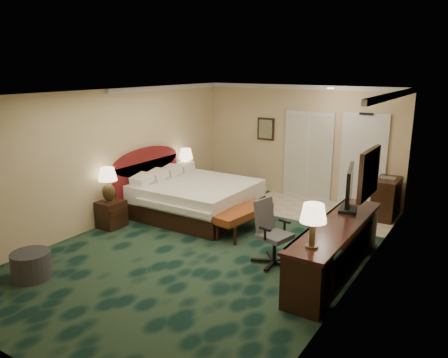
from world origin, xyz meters
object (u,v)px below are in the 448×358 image
Objects in this scene: nightstand_near at (111,214)px; desk at (336,249)px; lamp_near at (108,185)px; bed at (197,199)px; lamp_far at (186,162)px; bed_bench at (243,221)px; tv at (349,189)px; nightstand_far at (185,186)px; desk_chair at (275,233)px; ottoman at (31,265)px; minibar at (386,199)px.

nightstand_near is 0.19× the size of desk.
desk is at bearing 5.30° from lamp_near.
bed is 1.91m from lamp_near.
lamp_far reaches higher than bed.
nightstand_near is 0.38× the size of bed_bench.
tv is at bearing 14.05° from nightstand_near.
nightstand_far is 2.67m from bed_bench.
nightstand_near is at bearing -90.17° from nightstand_far.
desk_chair is (-0.89, -0.87, -0.67)m from tv.
desk is (2.08, -0.74, 0.17)m from bed_bench.
lamp_near is at bearing -135.16° from nightstand_near.
nightstand_far is at bearing 160.52° from desk_chair.
nightstand_near is 2.51m from lamp_far.
nightstand_far is (0.01, 2.41, 0.01)m from nightstand_near.
lamp_far is 4.71m from ottoman.
bed_bench is 2.41× the size of ottoman.
desk is at bearing 5.13° from nightstand_near.
nightstand_near is 0.82× the size of lamp_far.
bed is at bearing 83.89° from ottoman.
bed_bench is at bearing 153.54° from desk_chair.
desk reaches higher than bed.
bed is 1.42m from bed_bench.
nightstand_far is 0.40× the size of bed_bench.
nightstand_near is at bearing -123.35° from bed.
desk is (3.44, -1.12, 0.05)m from bed.
bed is 3.62m from desk.
nightstand_far reaches higher than nightstand_near.
nightstand_near is 0.51× the size of desk_chair.
nightstand_far is at bearing 138.04° from bed.
lamp_near reaches higher than bed.
lamp_near is at bearing -90.51° from nightstand_far.
desk_chair is at bearing -27.29° from bed.
lamp_far is 1.13× the size of ottoman.
nightstand_near is at bearing -146.23° from bed_bench.
nightstand_near is 0.97× the size of nightstand_far.
ottoman is at bearing -152.33° from tv.
minibar is (4.50, 3.49, -0.45)m from lamp_near.
desk is at bearing -11.80° from bed_bench.
lamp_near is at bearing -123.48° from bed.
lamp_near reaches higher than ottoman.
desk is 3.32× the size of minibar.
bed is 3.73m from ottoman.
lamp_far is 0.77× the size of minibar.
tv reaches higher than lamp_far.
lamp_near is 4.50m from desk.
desk_chair is at bearing -149.21° from tv.
lamp_far is 0.62× the size of desk_chair.
ottoman is at bearing -96.11° from bed.
desk_chair is at bearing -107.12° from minibar.
desk is (4.45, 0.41, -0.47)m from lamp_near.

